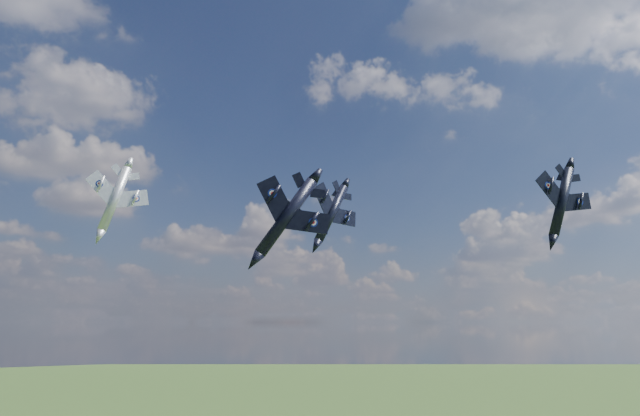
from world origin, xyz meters
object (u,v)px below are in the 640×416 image
jet_right_navy (562,202)px  jet_left_silver (115,199)px  jet_high_navy (332,213)px  jet_lead_navy (286,217)px

jet_right_navy → jet_left_silver: size_ratio=1.00×
jet_high_navy → jet_left_silver: (-35.99, -2.92, -1.62)m
jet_lead_navy → jet_right_navy: size_ratio=1.29×
jet_right_navy → jet_high_navy: size_ratio=0.81×
jet_high_navy → jet_lead_navy: bearing=-145.5°
jet_high_navy → jet_right_navy: bearing=-83.6°
jet_left_silver → jet_lead_navy: bearing=-31.2°
jet_right_navy → jet_high_navy: jet_high_navy is taller
jet_lead_navy → jet_left_silver: bearing=167.8°
jet_right_navy → jet_left_silver: (-46.68, 34.48, 1.61)m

